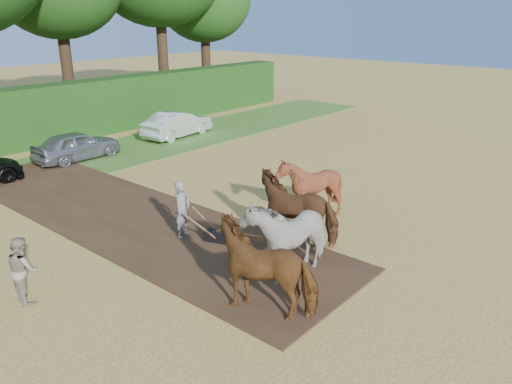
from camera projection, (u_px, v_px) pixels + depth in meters
name	position (u px, v px, depth m)	size (l,w,h in m)	color
ground	(252.00, 310.00, 11.59)	(120.00, 120.00, 0.00)	gold
earth_strip	(125.00, 215.00, 16.93)	(4.50, 17.00, 0.05)	#472D1C
spectator_near	(23.00, 269.00, 11.73)	(0.80, 0.62, 1.64)	tan
plough_team	(290.00, 219.00, 13.92)	(7.14, 6.10, 2.15)	brown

